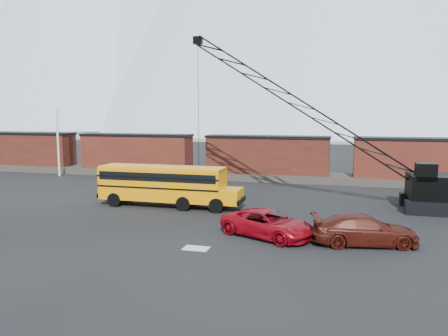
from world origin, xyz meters
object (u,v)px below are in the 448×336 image
object	(u,v)px
school_bus	(166,184)
crawler_crane	(315,114)
maroon_suv	(364,230)
red_pickup	(268,224)

from	to	relation	value
school_bus	crawler_crane	bearing A→B (deg)	17.64
maroon_suv	school_bus	bearing A→B (deg)	54.52
school_bus	maroon_suv	size ratio (longest dim) A/B	1.99
red_pickup	maroon_suv	size ratio (longest dim) A/B	0.99
school_bus	crawler_crane	size ratio (longest dim) A/B	0.53
crawler_crane	school_bus	bearing A→B (deg)	-162.36
school_bus	red_pickup	size ratio (longest dim) A/B	2.02
school_bus	crawler_crane	world-z (taller)	crawler_crane
red_pickup	crawler_crane	size ratio (longest dim) A/B	0.26
crawler_crane	maroon_suv	bearing A→B (deg)	-70.57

